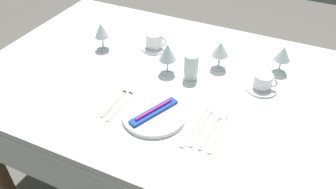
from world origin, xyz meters
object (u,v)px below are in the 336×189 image
object	(u,v)px
spoon_dessert	(213,126)
toothbrush_package	(155,112)
wine_glass_far	(220,50)
wine_glass_centre	(168,53)
dinner_knife	(193,127)
spoon_tea	(220,127)
coffee_cup_right	(263,81)
wine_glass_right	(101,32)
wine_glass_left	(283,55)
fork_outer	(123,102)
fork_inner	(117,100)
spoon_soup	(204,121)
dinner_plate	(155,115)
drink_tumbler	(191,68)
coffee_cup_left	(155,40)

from	to	relation	value
spoon_dessert	toothbrush_package	bearing A→B (deg)	-169.47
wine_glass_far	wine_glass_centre	bearing A→B (deg)	-146.08
dinner_knife	spoon_tea	world-z (taller)	spoon_tea
coffee_cup_right	wine_glass_right	size ratio (longest dim) A/B	0.71
wine_glass_left	wine_glass_far	bearing A→B (deg)	-161.40
fork_outer	spoon_dessert	size ratio (longest dim) A/B	1.06
dinner_knife	wine_glass_right	bearing A→B (deg)	151.53
fork_inner	fork_outer	bearing A→B (deg)	-7.94
wine_glass_centre	spoon_soup	bearing A→B (deg)	-41.50
coffee_cup_right	dinner_plate	bearing A→B (deg)	-133.98
coffee_cup_right	wine_glass_left	distance (m)	0.17
wine_glass_left	toothbrush_package	bearing A→B (deg)	-126.74
coffee_cup_right	wine_glass_right	distance (m)	0.78
fork_outer	spoon_soup	distance (m)	0.33
wine_glass_centre	coffee_cup_right	bearing A→B (deg)	8.52
fork_outer	drink_tumbler	size ratio (longest dim) A/B	1.87
wine_glass_right	dinner_knife	bearing A→B (deg)	-28.47
toothbrush_package	spoon_tea	xyz separation A→B (m)	(0.24, 0.05, -0.02)
coffee_cup_right	spoon_tea	bearing A→B (deg)	-106.55
wine_glass_left	spoon_soup	bearing A→B (deg)	-113.17
coffee_cup_right	wine_glass_left	bearing A→B (deg)	75.27
dinner_knife	coffee_cup_right	world-z (taller)	coffee_cup_right
fork_inner	wine_glass_right	xyz separation A→B (m)	(-0.27, 0.31, 0.09)
spoon_dessert	drink_tumbler	size ratio (longest dim) A/B	1.76
fork_outer	drink_tumbler	distance (m)	0.33
dinner_plate	wine_glass_far	bearing A→B (deg)	74.15
fork_outer	dinner_knife	distance (m)	0.31
dinner_knife	spoon_tea	bearing A→B (deg)	25.64
dinner_plate	spoon_tea	size ratio (longest dim) A/B	1.09
dinner_plate	wine_glass_centre	size ratio (longest dim) A/B	1.64
wine_glass_centre	spoon_tea	bearing A→B (deg)	-35.98
dinner_knife	coffee_cup_left	distance (m)	0.58
drink_tumbler	coffee_cup_left	bearing A→B (deg)	148.34
coffee_cup_right	wine_glass_centre	world-z (taller)	wine_glass_centre
toothbrush_package	coffee_cup_right	bearing A→B (deg)	46.02
dinner_plate	dinner_knife	world-z (taller)	dinner_plate
spoon_dessert	coffee_cup_right	bearing A→B (deg)	69.47
toothbrush_package	wine_glass_far	xyz separation A→B (m)	(0.12, 0.41, 0.07)
toothbrush_package	fork_inner	bearing A→B (deg)	172.56
coffee_cup_left	wine_glass_far	distance (m)	0.34
wine_glass_centre	drink_tumbler	bearing A→B (deg)	4.43
wine_glass_centre	wine_glass_far	world-z (taller)	wine_glass_centre
coffee_cup_right	drink_tumbler	world-z (taller)	drink_tumbler
wine_glass_centre	wine_glass_left	bearing A→B (deg)	25.72
fork_outer	spoon_tea	distance (m)	0.39
spoon_dessert	drink_tumbler	bearing A→B (deg)	126.88
fork_outer	coffee_cup_left	distance (m)	0.43
toothbrush_package	spoon_soup	xyz separation A→B (m)	(0.18, 0.05, -0.02)
wine_glass_centre	wine_glass_right	bearing A→B (deg)	171.88
coffee_cup_left	toothbrush_package	bearing A→B (deg)	-63.45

